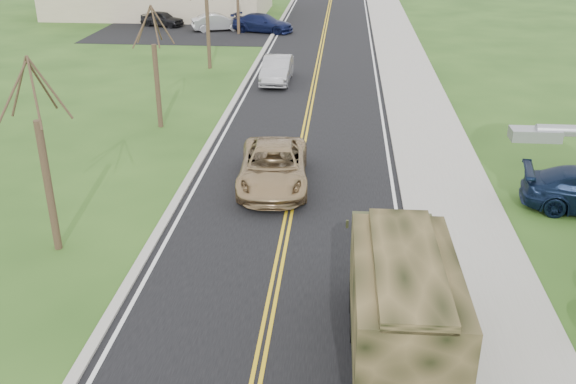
# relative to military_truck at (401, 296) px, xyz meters

# --- Properties ---
(road) EXTENTS (8.00, 120.00, 0.01)m
(road) POSITION_rel_military_truck_xyz_m (-3.20, 34.51, -1.78)
(road) COLOR black
(road) RESTS_ON ground
(curb_right) EXTENTS (0.30, 120.00, 0.12)m
(curb_right) POSITION_rel_military_truck_xyz_m (0.95, 34.51, -1.72)
(curb_right) COLOR #9E998E
(curb_right) RESTS_ON ground
(sidewalk_right) EXTENTS (3.20, 120.00, 0.10)m
(sidewalk_right) POSITION_rel_military_truck_xyz_m (2.70, 34.51, -1.73)
(sidewalk_right) COLOR #9E998E
(sidewalk_right) RESTS_ON ground
(curb_left) EXTENTS (0.30, 120.00, 0.10)m
(curb_left) POSITION_rel_military_truck_xyz_m (-7.35, 34.51, -1.73)
(curb_left) COLOR #9E998E
(curb_left) RESTS_ON ground
(bare_tree_a) EXTENTS (1.93, 2.26, 6.08)m
(bare_tree_a) POSITION_rel_military_truck_xyz_m (-10.21, 4.51, 0.84)
(bare_tree_a) COLOR #38281C
(bare_tree_a) RESTS_ON ground
(bare_tree_b) EXTENTS (1.83, 2.14, 5.73)m
(bare_tree_b) POSITION_rel_military_truck_xyz_m (-10.21, 16.51, 0.69)
(bare_tree_b) COLOR #38281C
(bare_tree_b) RESTS_ON ground
(bare_tree_c) EXTENTS (2.04, 2.39, 6.42)m
(bare_tree_c) POSITION_rel_military_truck_xyz_m (-10.21, 28.51, 0.99)
(bare_tree_c) COLOR #38281C
(bare_tree_c) RESTS_ON ground
(bare_tree_d) EXTENTS (1.88, 2.20, 5.91)m
(bare_tree_d) POSITION_rel_military_truck_xyz_m (-10.21, 40.51, 0.77)
(bare_tree_d) COLOR #38281C
(bare_tree_d) RESTS_ON ground
(military_truck) EXTENTS (2.28, 6.28, 3.11)m
(military_truck) POSITION_rel_military_truck_xyz_m (0.00, 0.00, 0.00)
(military_truck) COLOR black
(military_truck) RESTS_ON ground
(suv_champagne) EXTENTS (2.93, 5.70, 1.54)m
(suv_champagne) POSITION_rel_military_truck_xyz_m (-4.00, 9.98, -1.01)
(suv_champagne) COLOR #9C8058
(suv_champagne) RESTS_ON ground
(sedan_silver) EXTENTS (1.68, 4.65, 1.52)m
(sedan_silver) POSITION_rel_military_truck_xyz_m (-5.45, 25.37, -1.02)
(sedan_silver) COLOR #A1A1A6
(sedan_silver) RESTS_ON ground
(lot_car_dark) EXTENTS (4.15, 2.72, 1.31)m
(lot_car_dark) POSITION_rel_military_truck_xyz_m (-17.39, 43.42, -1.13)
(lot_car_dark) COLOR black
(lot_car_dark) RESTS_ON ground
(lot_car_silver) EXTENTS (4.57, 2.96, 1.42)m
(lot_car_silver) POSITION_rel_military_truck_xyz_m (-12.20, 41.83, -1.07)
(lot_car_silver) COLOR silver
(lot_car_silver) RESTS_ON ground
(lot_car_navy) EXTENTS (5.49, 3.33, 1.49)m
(lot_car_navy) POSITION_rel_military_truck_xyz_m (-8.31, 41.49, -1.04)
(lot_car_navy) COLOR #10163B
(lot_car_navy) RESTS_ON ground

